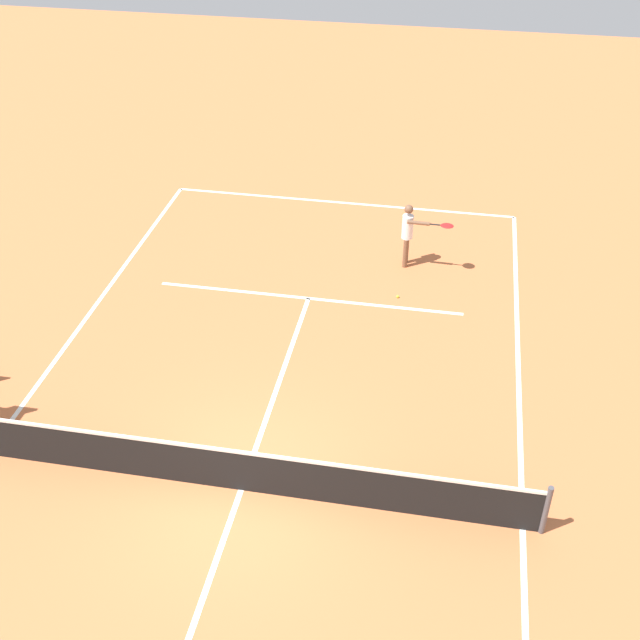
# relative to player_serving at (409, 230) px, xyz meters

# --- Properties ---
(ground_plane) EXTENTS (60.00, 60.00, 0.00)m
(ground_plane) POSITION_rel_player_serving_xyz_m (2.18, 8.17, -1.01)
(ground_plane) COLOR #C66B3D
(court_lines) EXTENTS (9.92, 22.68, 0.01)m
(court_lines) POSITION_rel_player_serving_xyz_m (2.18, 8.17, -1.00)
(court_lines) COLOR white
(court_lines) RESTS_ON ground
(tennis_net) EXTENTS (10.52, 0.10, 1.07)m
(tennis_net) POSITION_rel_player_serving_xyz_m (2.18, 8.17, -0.51)
(tennis_net) COLOR #4C4C51
(tennis_net) RESTS_ON ground
(player_serving) EXTENTS (1.27, 0.59, 1.69)m
(player_serving) POSITION_rel_player_serving_xyz_m (0.00, 0.00, 0.00)
(player_serving) COLOR brown
(player_serving) RESTS_ON ground
(tennis_ball) EXTENTS (0.07, 0.07, 0.07)m
(tennis_ball) POSITION_rel_player_serving_xyz_m (0.08, 1.54, -0.97)
(tennis_ball) COLOR #CCE033
(tennis_ball) RESTS_ON ground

